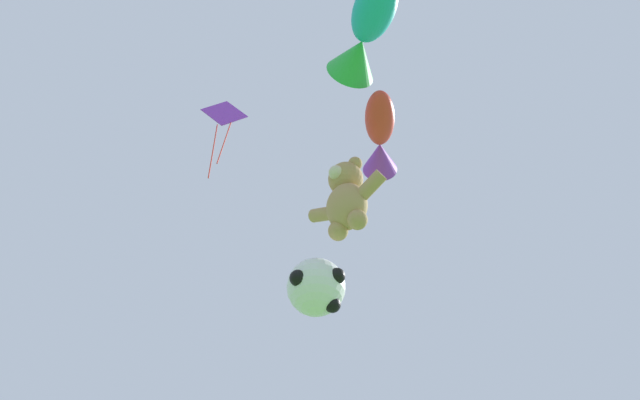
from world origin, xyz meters
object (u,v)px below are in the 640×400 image
object	(u,v)px
soccer_ball_kite	(317,287)
fish_kite_teal	(365,34)
diamond_kite	(223,119)
fish_kite_crimson	(380,138)
teddy_bear_kite	(346,198)

from	to	relation	value
soccer_ball_kite	fish_kite_teal	xyz separation A→B (m)	(2.48, -1.43, 3.99)
fish_kite_teal	diamond_kite	bearing A→B (deg)	172.76
fish_kite_crimson	fish_kite_teal	world-z (taller)	fish_kite_teal
fish_kite_crimson	fish_kite_teal	distance (m)	2.16
soccer_ball_kite	diamond_kite	distance (m)	6.89
teddy_bear_kite	diamond_kite	bearing A→B (deg)	-167.52
soccer_ball_kite	diamond_kite	size ratio (longest dim) A/B	0.38
teddy_bear_kite	fish_kite_teal	bearing A→B (deg)	-39.31
diamond_kite	fish_kite_teal	bearing A→B (deg)	-7.24
teddy_bear_kite	fish_kite_teal	distance (m)	3.17
fish_kite_crimson	diamond_kite	bearing A→B (deg)	-164.57
fish_kite_teal	fish_kite_crimson	bearing A→B (deg)	120.65
teddy_bear_kite	soccer_ball_kite	xyz separation A→B (m)	(-0.78, 0.03, -1.72)
fish_kite_crimson	fish_kite_teal	bearing A→B (deg)	-59.35
diamond_kite	soccer_ball_kite	bearing A→B (deg)	16.69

